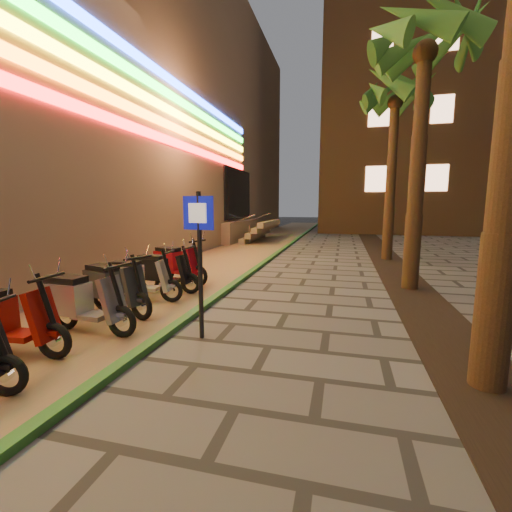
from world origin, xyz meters
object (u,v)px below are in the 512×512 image
(scooter_6, at_px, (80,301))
(scooter_7, at_px, (112,287))
(scooter_9, at_px, (161,271))
(scooter_10, at_px, (175,263))
(pedestrian_sign, at_px, (199,245))
(scooter_8, at_px, (137,279))
(scooter_5, at_px, (2,319))

(scooter_6, relative_size, scooter_7, 1.01)
(scooter_9, bearing_deg, scooter_7, -89.53)
(scooter_9, relative_size, scooter_10, 0.94)
(scooter_6, distance_m, scooter_9, 2.83)
(pedestrian_sign, bearing_deg, scooter_8, 150.11)
(scooter_5, relative_size, scooter_9, 1.04)
(scooter_7, height_order, scooter_9, scooter_7)
(scooter_8, bearing_deg, pedestrian_sign, -43.81)
(scooter_5, xyz_separation_m, scooter_7, (0.27, 2.06, 0.01))
(scooter_5, height_order, scooter_6, scooter_6)
(scooter_5, relative_size, scooter_7, 1.00)
(scooter_8, distance_m, scooter_9, 0.92)
(scooter_6, bearing_deg, pedestrian_sign, 11.05)
(scooter_10, bearing_deg, pedestrian_sign, -40.08)
(scooter_7, relative_size, scooter_10, 0.98)
(scooter_6, bearing_deg, scooter_9, 95.57)
(scooter_7, height_order, scooter_10, scooter_10)
(pedestrian_sign, bearing_deg, scooter_7, 167.43)
(pedestrian_sign, distance_m, scooter_10, 4.38)
(pedestrian_sign, relative_size, scooter_5, 1.35)
(scooter_6, height_order, scooter_9, scooter_6)
(scooter_7, bearing_deg, scooter_6, -64.93)
(scooter_8, bearing_deg, scooter_6, -92.61)
(scooter_5, bearing_deg, scooter_8, 81.44)
(pedestrian_sign, xyz_separation_m, scooter_10, (-2.31, 3.59, -0.98))
(pedestrian_sign, relative_size, scooter_10, 1.32)
(pedestrian_sign, distance_m, scooter_7, 2.55)
(scooter_7, bearing_deg, pedestrian_sign, -1.84)
(scooter_5, relative_size, scooter_6, 0.99)
(scooter_5, distance_m, scooter_7, 2.08)
(pedestrian_sign, relative_size, scooter_9, 1.40)
(scooter_6, xyz_separation_m, scooter_9, (-0.09, 2.83, -0.02))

